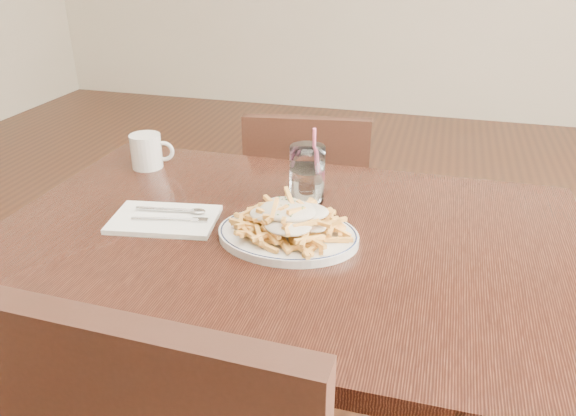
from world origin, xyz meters
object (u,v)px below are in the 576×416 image
(table, at_px, (286,265))
(water_glass, at_px, (307,177))
(fries_plate, at_px, (288,235))
(coffee_mug, at_px, (147,151))
(chair_far, at_px, (307,213))
(loaded_fries, at_px, (288,216))

(table, distance_m, water_glass, 0.21)
(fries_plate, bearing_deg, table, 115.93)
(fries_plate, bearing_deg, coffee_mug, 148.89)
(chair_far, distance_m, coffee_mug, 0.62)
(chair_far, xyz_separation_m, coffee_mug, (-0.33, -0.41, 0.33))
(chair_far, xyz_separation_m, loaded_fries, (0.12, -0.68, 0.34))
(fries_plate, relative_size, coffee_mug, 2.65)
(coffee_mug, bearing_deg, fries_plate, -31.11)
(coffee_mug, bearing_deg, loaded_fries, -31.11)
(fries_plate, xyz_separation_m, loaded_fries, (0.00, 0.00, 0.04))
(fries_plate, height_order, coffee_mug, coffee_mug)
(water_glass, bearing_deg, loaded_fries, -87.43)
(loaded_fries, bearing_deg, table, 115.93)
(table, relative_size, chair_far, 1.46)
(chair_far, distance_m, water_glass, 0.61)
(water_glass, bearing_deg, chair_far, 103.18)
(water_glass, bearing_deg, table, -91.24)
(table, relative_size, fries_plate, 4.06)
(table, relative_size, loaded_fries, 5.14)
(table, bearing_deg, water_glass, 88.76)
(chair_far, bearing_deg, water_glass, -76.82)
(table, bearing_deg, loaded_fries, -64.07)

